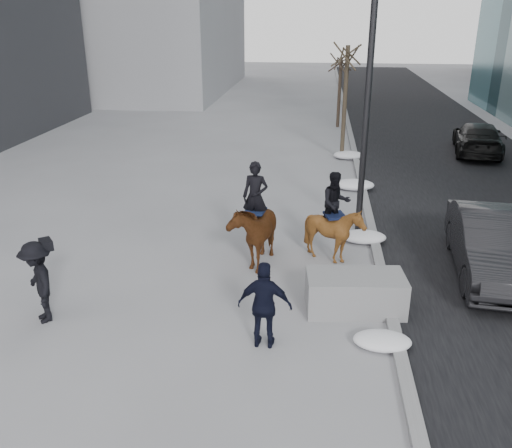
# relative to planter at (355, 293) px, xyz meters

# --- Properties ---
(ground) EXTENTS (120.00, 120.00, 0.00)m
(ground) POSITION_rel_planter_xyz_m (-2.24, -0.20, -0.41)
(ground) COLOR gray
(ground) RESTS_ON ground
(road) EXTENTS (8.00, 90.00, 0.01)m
(road) POSITION_rel_planter_xyz_m (4.76, 9.80, -0.41)
(road) COLOR black
(road) RESTS_ON ground
(curb) EXTENTS (0.25, 90.00, 0.12)m
(curb) POSITION_rel_planter_xyz_m (0.76, 9.80, -0.35)
(curb) COLOR gray
(curb) RESTS_ON ground
(planter) EXTENTS (2.15, 1.22, 0.83)m
(planter) POSITION_rel_planter_xyz_m (0.00, 0.00, 0.00)
(planter) COLOR gray
(planter) RESTS_ON ground
(car_near) EXTENTS (2.03, 4.78, 1.54)m
(car_near) POSITION_rel_planter_xyz_m (3.36, 2.14, 0.35)
(car_near) COLOR black
(car_near) RESTS_ON ground
(car_far) EXTENTS (2.72, 5.04, 1.39)m
(car_far) POSITION_rel_planter_xyz_m (6.22, 14.56, 0.28)
(car_far) COLOR black
(car_far) RESTS_ON ground
(tree_near) EXTENTS (1.20, 1.20, 5.23)m
(tree_near) POSITION_rel_planter_xyz_m (0.16, 13.06, 2.20)
(tree_near) COLOR #33281E
(tree_near) RESTS_ON ground
(tree_far) EXTENTS (1.20, 1.20, 4.13)m
(tree_far) POSITION_rel_planter_xyz_m (0.16, 19.94, 1.65)
(tree_far) COLOR #372920
(tree_far) RESTS_ON ground
(mounted_left) EXTENTS (1.20, 2.12, 2.59)m
(mounted_left) POSITION_rel_planter_xyz_m (-2.41, 2.19, 0.55)
(mounted_left) COLOR #45270D
(mounted_left) RESTS_ON ground
(mounted_right) EXTENTS (1.56, 1.67, 2.33)m
(mounted_right) POSITION_rel_planter_xyz_m (-0.42, 2.47, 0.52)
(mounted_right) COLOR #512F10
(mounted_right) RESTS_ON ground
(feeder) EXTENTS (1.05, 0.88, 1.75)m
(feeder) POSITION_rel_planter_xyz_m (-1.79, -1.54, 0.46)
(feeder) COLOR black
(feeder) RESTS_ON ground
(camera_crew) EXTENTS (1.22, 1.29, 1.75)m
(camera_crew) POSITION_rel_planter_xyz_m (-6.45, -1.14, 0.47)
(camera_crew) COLOR black
(camera_crew) RESTS_ON ground
(lamppost) EXTENTS (0.25, 0.80, 9.09)m
(lamppost) POSITION_rel_planter_xyz_m (0.36, 4.58, 4.58)
(lamppost) COLOR black
(lamppost) RESTS_ON ground
(snow_piles) EXTENTS (1.43, 15.02, 0.36)m
(snow_piles) POSITION_rel_planter_xyz_m (0.46, 7.08, -0.25)
(snow_piles) COLOR white
(snow_piles) RESTS_ON ground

